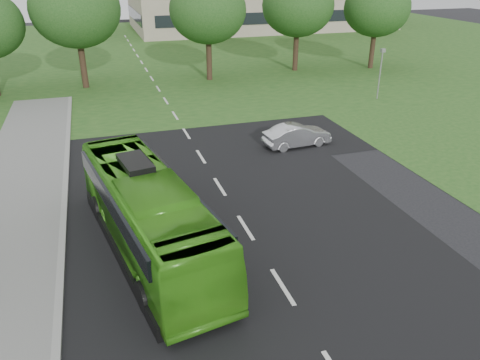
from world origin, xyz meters
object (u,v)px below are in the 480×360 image
at_px(sedan, 297,135).
at_px(tree_park_c, 208,10).
at_px(tree_park_e, 377,8).
at_px(tree_park_b, 75,9).
at_px(bus, 148,213).
at_px(camera_pole, 381,67).
at_px(tree_park_d, 298,5).

bearing_deg(sedan, tree_park_c, -3.06).
relative_size(tree_park_c, tree_park_e, 1.05).
height_order(tree_park_e, sedan, tree_park_e).
bearing_deg(tree_park_e, tree_park_b, 179.47).
xyz_separation_m(tree_park_e, bus, (-25.74, -26.40, -4.23)).
height_order(tree_park_c, camera_pole, tree_park_c).
xyz_separation_m(tree_park_c, tree_park_e, (16.84, 0.09, -0.27)).
relative_size(bus, camera_pole, 2.78).
bearing_deg(tree_park_e, sedan, -131.66).
height_order(tree_park_b, camera_pole, tree_park_b).
bearing_deg(bus, tree_park_c, 61.00).
relative_size(tree_park_b, camera_pole, 2.42).
bearing_deg(camera_pole, tree_park_b, 160.16).
bearing_deg(tree_park_c, tree_park_b, 178.17).
height_order(sedan, camera_pole, camera_pole).
relative_size(tree_park_d, bus, 0.83).
distance_m(tree_park_d, sedan, 21.79).
relative_size(tree_park_e, bus, 0.78).
xyz_separation_m(tree_park_b, tree_park_e, (27.70, -0.26, -0.61)).
xyz_separation_m(tree_park_e, camera_pole, (-5.86, -10.49, -3.23)).
bearing_deg(camera_pole, tree_park_e, 67.19).
relative_size(bus, sedan, 2.73).
relative_size(tree_park_d, camera_pole, 2.31).
bearing_deg(bus, tree_park_b, 83.89).
relative_size(tree_park_d, sedan, 2.27).
relative_size(tree_park_d, tree_park_e, 1.06).
bearing_deg(sedan, bus, 125.29).
height_order(tree_park_c, bus, tree_park_c).
relative_size(tree_park_e, sedan, 2.13).
bearing_deg(tree_park_c, tree_park_d, 8.72).
height_order(tree_park_b, sedan, tree_park_b).
bearing_deg(tree_park_d, tree_park_c, -171.28).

